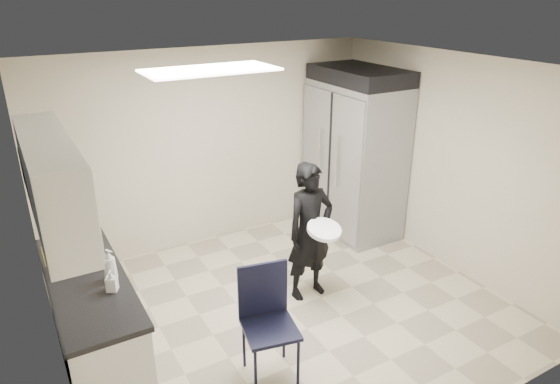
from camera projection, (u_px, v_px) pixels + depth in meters
floor at (288, 309)px, 5.46m from camera, size 4.50×4.50×0.00m
ceiling at (289, 67)px, 4.46m from camera, size 4.50×4.50×0.00m
back_wall at (211, 148)px, 6.57m from camera, size 4.50×0.00×4.50m
left_wall at (43, 257)px, 3.93m from camera, size 0.00×4.00×4.00m
right_wall at (449, 163)px, 5.99m from camera, size 0.00×4.00×4.00m
ceiling_panel at (210, 70)px, 4.52m from camera, size 1.20×0.60×0.02m
lower_counter at (94, 322)px, 4.56m from camera, size 0.60×1.90×0.86m
countertop at (86, 279)px, 4.39m from camera, size 0.64×1.95×0.05m
sink at (84, 267)px, 4.60m from camera, size 0.42×0.40×0.14m
faucet at (58, 259)px, 4.45m from camera, size 0.02×0.02×0.24m
upper_cabinets at (52, 183)px, 3.97m from camera, size 0.35×1.80×0.75m
towel_dispenser at (34, 166)px, 4.94m from camera, size 0.22×0.30×0.35m
notice_sticker_left at (45, 260)px, 4.04m from camera, size 0.00×0.12×0.07m
notice_sticker_right at (43, 253)px, 4.22m from camera, size 0.00×0.12×0.07m
commercial_fridge at (355, 159)px, 6.92m from camera, size 0.80×1.35×2.10m
fridge_compressor at (360, 75)px, 6.48m from camera, size 0.80×1.35×0.20m
folding_chair at (270, 329)px, 4.34m from camera, size 0.53×0.53×1.02m
man_tuxedo at (310, 232)px, 5.45m from camera, size 0.60×0.41×1.58m
bucket_lid at (324, 230)px, 5.21m from camera, size 0.38×0.38×0.05m
soap_bottle_a at (110, 265)px, 4.29m from camera, size 0.15×0.15×0.29m
soap_bottle_b at (111, 281)px, 4.15m from camera, size 0.12×0.12×0.19m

